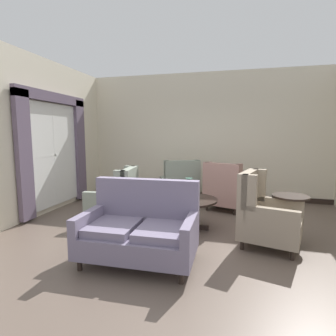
% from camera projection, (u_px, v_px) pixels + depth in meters
% --- Properties ---
extents(ground, '(8.57, 8.57, 0.00)m').
position_uv_depth(ground, '(181.00, 240.00, 4.17)').
color(ground, brown).
extents(wall_back, '(6.28, 0.08, 3.16)m').
position_uv_depth(wall_back, '(205.00, 136.00, 6.87)').
color(wall_back, beige).
rests_on(wall_back, ground).
extents(wall_left, '(0.08, 4.23, 3.16)m').
position_uv_depth(wall_left, '(46.00, 137.00, 5.60)').
color(wall_left, beige).
rests_on(wall_left, ground).
extents(baseboard_back, '(6.12, 0.03, 0.12)m').
position_uv_depth(baseboard_back, '(204.00, 195.00, 7.01)').
color(baseboard_back, black).
rests_on(baseboard_back, ground).
extents(window_with_curtains, '(0.12, 2.12, 2.44)m').
position_uv_depth(window_with_curtains, '(55.00, 148.00, 5.73)').
color(window_with_curtains, silver).
extents(coffee_table, '(1.00, 1.00, 0.53)m').
position_uv_depth(coffee_table, '(188.00, 203.00, 4.65)').
color(coffee_table, black).
rests_on(coffee_table, ground).
extents(porcelain_vase, '(0.20, 0.20, 0.37)m').
position_uv_depth(porcelain_vase, '(189.00, 191.00, 4.59)').
color(porcelain_vase, '#4C7A66').
rests_on(porcelain_vase, coffee_table).
extents(settee, '(1.46, 0.89, 1.03)m').
position_uv_depth(settee, '(140.00, 230.00, 3.47)').
color(settee, slate).
rests_on(settee, ground).
extents(armchair_back_corner, '(1.08, 1.13, 1.05)m').
position_uv_depth(armchair_back_corner, '(180.00, 186.00, 6.28)').
color(armchair_back_corner, gray).
rests_on(armchair_back_corner, ground).
extents(armchair_near_window, '(0.92, 0.85, 1.02)m').
position_uv_depth(armchair_near_window, '(117.00, 199.00, 5.06)').
color(armchair_near_window, gray).
rests_on(armchair_near_window, ground).
extents(armchair_far_left, '(1.01, 1.07, 1.04)m').
position_uv_depth(armchair_far_left, '(225.00, 190.00, 5.82)').
color(armchair_far_left, tan).
rests_on(armchair_far_left, ground).
extents(armchair_foreground_right, '(0.98, 0.93, 1.09)m').
position_uv_depth(armchair_foreground_right, '(265.00, 215.00, 3.92)').
color(armchair_foreground_right, gray).
rests_on(armchair_foreground_right, ground).
extents(side_table, '(0.53, 0.53, 0.71)m').
position_uv_depth(side_table, '(290.00, 213.00, 4.14)').
color(side_table, black).
rests_on(side_table, ground).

